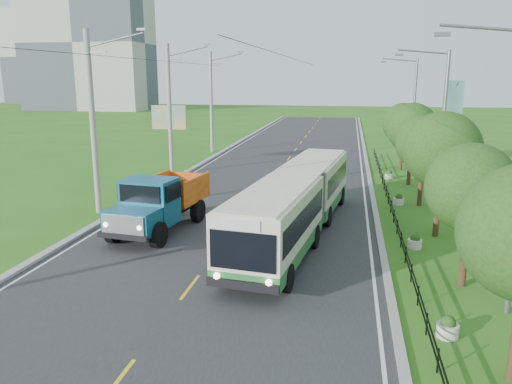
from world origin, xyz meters
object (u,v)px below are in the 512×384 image
(tree_back, at_px, (404,125))
(planter_mid, at_px, (399,200))
(bus, at_px, (297,199))
(dump_truck, at_px, (159,199))
(tree_second, at_px, (471,192))
(billboard_right, at_px, (451,110))
(streetlight_far, at_px, (412,109))
(planter_front, at_px, (448,328))
(planter_near, at_px, (415,242))
(tree_fourth, at_px, (424,146))
(billboard_left, at_px, (169,121))
(pole_mid, at_px, (170,109))
(tree_fifth, at_px, (412,131))
(tree_third, at_px, (443,154))
(pole_far, at_px, (212,102))
(streetlight_mid, at_px, (440,124))
(planter_far, at_px, (389,175))
(pole_near, at_px, (93,122))

(tree_back, relative_size, planter_mid, 8.21)
(bus, relative_size, dump_truck, 2.30)
(tree_second, xyz_separation_m, billboard_right, (2.44, 17.86, 1.83))
(streetlight_far, bearing_deg, planter_front, -93.89)
(planter_near, height_order, dump_truck, dump_truck)
(streetlight_far, bearing_deg, billboard_right, -78.29)
(tree_second, distance_m, streetlight_far, 25.91)
(tree_fourth, relative_size, billboard_left, 1.04)
(billboard_left, bearing_deg, planter_front, -55.16)
(planter_front, xyz_separation_m, billboard_right, (3.70, 22.00, 5.06))
(pole_mid, relative_size, dump_truck, 1.43)
(tree_fifth, bearing_deg, tree_third, -90.00)
(tree_back, relative_size, billboard_right, 0.75)
(tree_third, bearing_deg, tree_fourth, 90.00)
(pole_mid, bearing_deg, streetlight_far, 20.32)
(tree_second, distance_m, dump_truck, 14.25)
(planter_front, bearing_deg, dump_truck, 145.47)
(pole_far, relative_size, planter_front, 14.93)
(planter_mid, distance_m, billboard_right, 8.68)
(tree_third, relative_size, tree_back, 1.09)
(tree_second, relative_size, tree_fifth, 0.91)
(tree_third, distance_m, streetlight_mid, 5.98)
(bus, bearing_deg, tree_fifth, 70.46)
(streetlight_mid, height_order, bus, streetlight_mid)
(tree_fifth, xyz_separation_m, billboard_right, (2.44, -0.14, 1.49))
(tree_back, distance_m, planter_far, 5.48)
(planter_front, bearing_deg, planter_near, 90.00)
(tree_third, relative_size, planter_near, 8.96)
(pole_far, bearing_deg, planter_near, -58.01)
(tree_third, bearing_deg, streetlight_mid, 82.36)
(tree_back, height_order, streetlight_mid, streetlight_mid)
(tree_fourth, distance_m, tree_fifth, 6.01)
(planter_front, height_order, dump_truck, dump_truck)
(streetlight_far, bearing_deg, bus, -109.42)
(pole_near, bearing_deg, planter_near, -10.09)
(tree_second, xyz_separation_m, planter_front, (-1.26, -4.14, -3.23))
(streetlight_mid, distance_m, dump_truck, 16.49)
(pole_near, height_order, billboard_left, pole_near)
(planter_near, bearing_deg, billboard_right, 75.20)
(streetlight_mid, relative_size, bus, 0.56)
(pole_near, relative_size, streetlight_mid, 1.10)
(tree_fourth, xyz_separation_m, billboard_left, (-19.36, 9.86, 0.28))
(dump_truck, bearing_deg, planter_mid, 38.86)
(streetlight_far, bearing_deg, pole_mid, -159.68)
(planter_mid, bearing_deg, pole_mid, 157.46)
(billboard_left, bearing_deg, streetlight_mid, -26.40)
(tree_fifth, height_order, streetlight_mid, streetlight_mid)
(pole_near, distance_m, pole_far, 24.00)
(planter_far, distance_m, billboard_right, 6.58)
(streetlight_far, distance_m, planter_far, 7.84)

